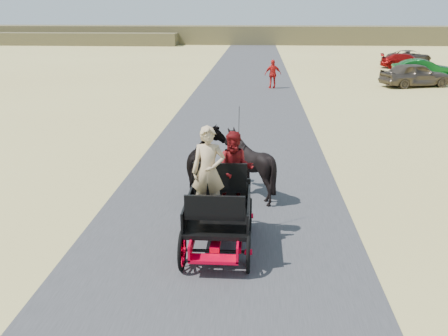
# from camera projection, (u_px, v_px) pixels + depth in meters

# --- Properties ---
(ground) EXTENTS (140.00, 140.00, 0.00)m
(ground) POSITION_uv_depth(u_px,v_px,m) (218.00, 248.00, 10.18)
(ground) COLOR tan
(road) EXTENTS (6.00, 140.00, 0.01)m
(road) POSITION_uv_depth(u_px,v_px,m) (218.00, 248.00, 10.18)
(road) COLOR #38383A
(road) RESTS_ON ground
(ridge_far) EXTENTS (140.00, 6.00, 2.40)m
(ridge_far) POSITION_uv_depth(u_px,v_px,m) (254.00, 35.00, 68.72)
(ridge_far) COLOR brown
(ridge_far) RESTS_ON ground
(ridge_near) EXTENTS (40.00, 4.00, 1.60)m
(ridge_near) POSITION_uv_depth(u_px,v_px,m) (30.00, 39.00, 66.98)
(ridge_near) COLOR brown
(ridge_near) RESTS_ON ground
(carriage) EXTENTS (1.30, 2.40, 0.72)m
(carriage) POSITION_uv_depth(u_px,v_px,m) (219.00, 232.00, 10.08)
(carriage) COLOR black
(carriage) RESTS_ON ground
(horse_left) EXTENTS (0.91, 2.01, 1.70)m
(horse_left) POSITION_uv_depth(u_px,v_px,m) (206.00, 164.00, 12.82)
(horse_left) COLOR black
(horse_left) RESTS_ON ground
(horse_right) EXTENTS (1.37, 1.54, 1.70)m
(horse_right) POSITION_uv_depth(u_px,v_px,m) (249.00, 165.00, 12.75)
(horse_right) COLOR black
(horse_right) RESTS_ON ground
(driver_man) EXTENTS (0.66, 0.43, 1.80)m
(driver_man) POSITION_uv_depth(u_px,v_px,m) (208.00, 171.00, 9.76)
(driver_man) COLOR tan
(driver_man) RESTS_ON carriage
(passenger_woman) EXTENTS (0.77, 0.60, 1.58)m
(passenger_woman) POSITION_uv_depth(u_px,v_px,m) (235.00, 169.00, 10.28)
(passenger_woman) COLOR #660C0F
(passenger_woman) RESTS_ON carriage
(pedestrian) EXTENTS (1.07, 0.61, 1.73)m
(pedestrian) POSITION_uv_depth(u_px,v_px,m) (273.00, 74.00, 30.25)
(pedestrian) COLOR red
(pedestrian) RESTS_ON ground
(car_a) EXTENTS (4.66, 2.93, 1.48)m
(car_a) POSITION_uv_depth(u_px,v_px,m) (415.00, 75.00, 30.97)
(car_a) COLOR brown
(car_a) RESTS_ON ground
(car_b) EXTENTS (4.24, 1.80, 1.36)m
(car_b) POSITION_uv_depth(u_px,v_px,m) (423.00, 70.00, 34.11)
(car_b) COLOR #0C4C19
(car_b) RESTS_ON ground
(car_c) EXTENTS (4.33, 2.43, 1.19)m
(car_c) POSITION_uv_depth(u_px,v_px,m) (406.00, 61.00, 40.46)
(car_c) COLOR maroon
(car_c) RESTS_ON ground
(car_d) EXTENTS (4.55, 3.75, 1.15)m
(car_d) POSITION_uv_depth(u_px,v_px,m) (410.00, 57.00, 44.35)
(car_d) COLOR brown
(car_d) RESTS_ON ground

